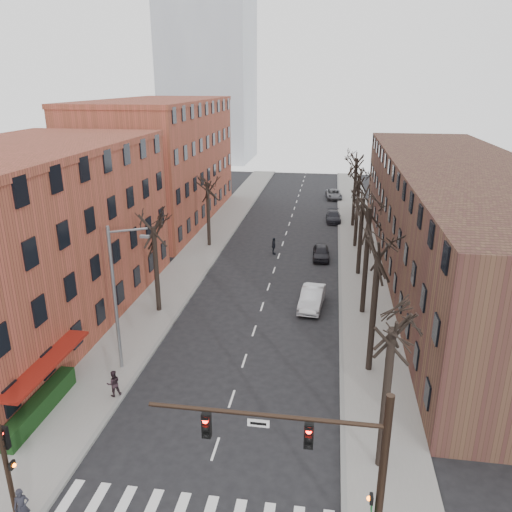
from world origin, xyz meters
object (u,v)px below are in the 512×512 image
at_px(silver_sedan, 312,298).
at_px(parked_car_mid, 333,217).
at_px(parked_car_near, 321,252).
at_px(pedestrian_a, 22,507).

distance_m(silver_sedan, parked_car_mid, 25.45).
distance_m(silver_sedan, parked_car_near, 11.26).
relative_size(silver_sedan, parked_car_near, 1.19).
bearing_deg(parked_car_mid, silver_sedan, -95.71).
xyz_separation_m(silver_sedan, parked_car_near, (0.38, 11.25, -0.10)).
height_order(parked_car_mid, pedestrian_a, pedestrian_a).
relative_size(silver_sedan, parked_car_mid, 1.08).
xyz_separation_m(parked_car_mid, pedestrian_a, (-11.70, -47.27, 0.32)).
distance_m(parked_car_near, parked_car_mid, 14.20).
bearing_deg(parked_car_mid, parked_car_near, -96.87).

